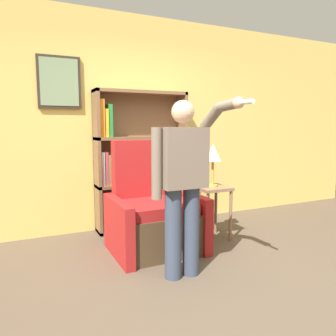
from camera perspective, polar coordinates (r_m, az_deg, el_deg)
ground_plane at (r=2.96m, az=8.26°, el=-20.16°), size 14.00×14.00×0.00m
wall_back at (r=4.46m, az=-6.05°, el=7.83°), size 8.00×0.11×2.80m
bookcase at (r=4.32m, az=-5.94°, el=1.01°), size 1.22×0.28×1.81m
armchair at (r=3.66m, az=-2.50°, el=-8.28°), size 0.96×0.81×1.20m
person_standing at (r=2.88m, az=2.63°, el=-1.96°), size 0.55×0.78×1.58m
side_table at (r=3.99m, az=7.70°, el=-5.21°), size 0.38×0.38×0.64m
table_lamp at (r=3.91m, az=7.84°, el=2.39°), size 0.21×0.21×0.52m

